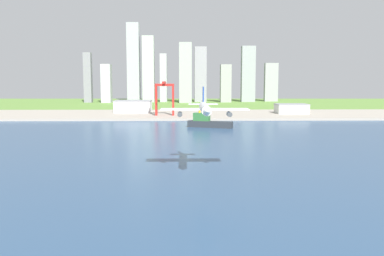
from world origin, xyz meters
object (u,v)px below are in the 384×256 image
at_px(container_barge, 208,122).
at_px(warehouse_annex, 291,108).
at_px(airplane_landing, 205,108).
at_px(port_crane_red, 165,91).
at_px(warehouse_main, 133,106).

relative_size(container_barge, warehouse_annex, 1.07).
bearing_deg(airplane_landing, container_barge, 86.25).
bearing_deg(port_crane_red, warehouse_main, 129.58).
relative_size(airplane_landing, port_crane_red, 1.01).
bearing_deg(container_barge, warehouse_main, 119.32).
height_order(container_barge, warehouse_main, container_barge).
bearing_deg(container_barge, airplane_landing, -93.75).
bearing_deg(port_crane_red, container_barge, -66.81).
relative_size(warehouse_main, warehouse_annex, 1.20).
relative_size(port_crane_red, warehouse_annex, 1.11).
bearing_deg(warehouse_main, container_barge, -60.68).
height_order(airplane_landing, warehouse_annex, airplane_landing).
height_order(port_crane_red, warehouse_annex, port_crane_red).
bearing_deg(port_crane_red, airplane_landing, -83.80).
height_order(airplane_landing, container_barge, airplane_landing).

